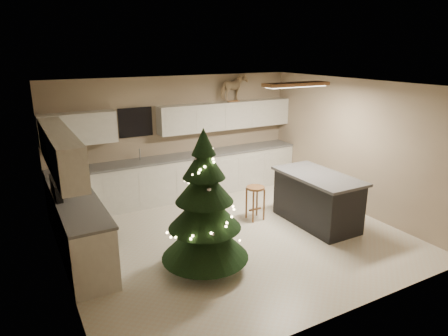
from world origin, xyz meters
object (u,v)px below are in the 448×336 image
at_px(toddler, 216,238).
at_px(island, 317,199).
at_px(rocking_horse, 234,88).
at_px(christmas_tree, 205,214).
at_px(bar_stool, 255,195).

bearing_deg(toddler, island, -2.08).
xyz_separation_m(island, rocking_horse, (-0.29, 2.59, 1.83)).
height_order(christmas_tree, toddler, christmas_tree).
xyz_separation_m(bar_stool, rocking_horse, (0.61, 1.89, 1.82)).
bearing_deg(christmas_tree, toddler, -12.89).
height_order(bar_stool, christmas_tree, christmas_tree).
bearing_deg(island, christmas_tree, -170.14).
bearing_deg(toddler, bar_stool, 25.27).
distance_m(toddler, rocking_horse, 4.14).
distance_m(bar_stool, rocking_horse, 2.69).
relative_size(christmas_tree, rocking_horse, 2.87).
bearing_deg(christmas_tree, bar_stool, 35.06).
bearing_deg(bar_stool, rocking_horse, 72.09).
relative_size(island, toddler, 1.85).
distance_m(bar_stool, christmas_tree, 2.02).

